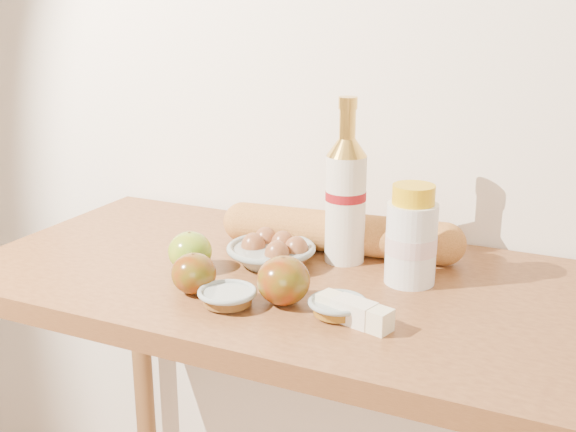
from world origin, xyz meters
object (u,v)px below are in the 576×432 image
(baguette, at_px, (339,232))
(table, at_px, (295,337))
(cream_bottle, at_px, (411,238))
(egg_bowl, at_px, (272,252))
(bourbon_bottle, at_px, (346,197))

(baguette, bearing_deg, table, -106.45)
(cream_bottle, distance_m, egg_bowl, 0.26)
(table, bearing_deg, egg_bowl, 152.05)
(bourbon_bottle, distance_m, egg_bowl, 0.17)
(table, xyz_separation_m, cream_bottle, (0.20, 0.06, 0.21))
(cream_bottle, bearing_deg, table, -155.31)
(bourbon_bottle, relative_size, baguette, 0.63)
(baguette, bearing_deg, bourbon_bottle, -62.34)
(bourbon_bottle, bearing_deg, baguette, 139.89)
(egg_bowl, bearing_deg, bourbon_bottle, 33.13)
(egg_bowl, bearing_deg, baguette, 52.16)
(cream_bottle, distance_m, baguette, 0.20)
(table, bearing_deg, cream_bottle, 15.91)
(bourbon_bottle, xyz_separation_m, cream_bottle, (0.14, -0.05, -0.04))
(table, bearing_deg, bourbon_bottle, 63.63)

